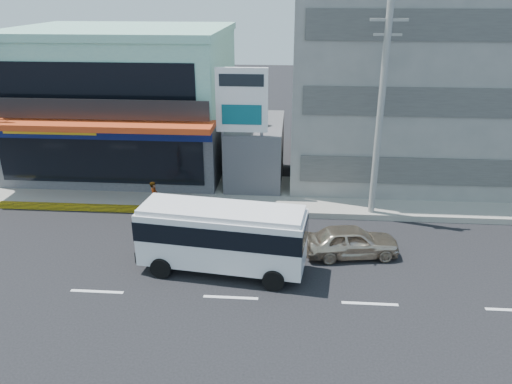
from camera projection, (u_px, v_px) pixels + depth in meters
ground at (231, 298)px, 18.13m from camera, size 120.00×120.00×0.00m
sidewalk at (346, 197)px, 26.48m from camera, size 70.00×5.00×0.30m
shop_building at (127, 104)px, 30.07m from camera, size 12.40×11.70×8.00m
concrete_building at (434, 53)px, 28.62m from camera, size 16.00×12.00×14.00m
gap_structure at (256, 152)px, 28.55m from camera, size 3.00×6.00×3.50m
satellite_dish at (255, 125)px, 26.93m from camera, size 1.50×1.50×0.15m
billboard at (242, 108)px, 24.80m from camera, size 2.60×0.18×6.90m
utility_pole_near at (380, 114)px, 22.59m from camera, size 1.60×0.30×10.00m
minibus at (222, 234)px, 19.31m from camera, size 6.68×2.91×2.71m
sedan at (352, 241)px, 20.77m from camera, size 4.09×2.13×1.33m
motorcycle_rider at (155, 208)px, 23.90m from camera, size 1.62×0.72×2.02m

